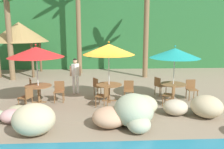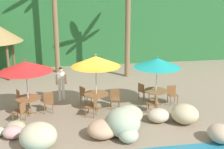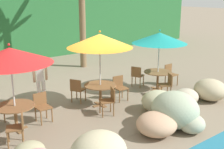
% 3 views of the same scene
% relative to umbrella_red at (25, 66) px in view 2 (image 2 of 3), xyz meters
% --- Properties ---
extents(ground_plane, '(120.00, 120.00, 0.00)m').
position_rel_umbrella_red_xyz_m(ground_plane, '(3.07, 0.33, -2.15)').
color(ground_plane, gray).
extents(terrace_deck, '(18.00, 5.20, 0.01)m').
position_rel_umbrella_red_xyz_m(terrace_deck, '(3.07, 0.33, -2.15)').
color(terrace_deck, gray).
rests_on(terrace_deck, ground).
extents(foliage_backdrop, '(28.00, 2.40, 6.00)m').
position_rel_umbrella_red_xyz_m(foliage_backdrop, '(3.07, 9.33, 0.85)').
color(foliage_backdrop, '#286633').
rests_on(foliage_backdrop, ground).
extents(rock_seawall, '(14.01, 3.17, 1.06)m').
position_rel_umbrella_red_xyz_m(rock_seawall, '(3.39, -2.50, -1.77)').
color(rock_seawall, '#C5B791').
rests_on(rock_seawall, ground).
extents(umbrella_red, '(2.28, 2.28, 2.48)m').
position_rel_umbrella_red_xyz_m(umbrella_red, '(0.00, 0.00, 0.00)').
color(umbrella_red, silver).
rests_on(umbrella_red, ground).
extents(dining_table_red, '(1.10, 1.10, 0.74)m').
position_rel_umbrella_red_xyz_m(dining_table_red, '(0.00, 0.00, -1.54)').
color(dining_table_red, brown).
rests_on(dining_table_red, ground).
extents(chair_red_seaward, '(0.43, 0.44, 0.87)m').
position_rel_umbrella_red_xyz_m(chair_red_seaward, '(0.85, 0.11, -1.64)').
color(chair_red_seaward, brown).
rests_on(chair_red_seaward, ground).
extents(chair_red_inland, '(0.56, 0.55, 0.87)m').
position_rel_umbrella_red_xyz_m(chair_red_inland, '(-0.42, 0.75, -1.64)').
color(chair_red_inland, brown).
rests_on(chair_red_inland, ground).
extents(chair_red_left, '(0.55, 0.55, 0.87)m').
position_rel_umbrella_red_xyz_m(chair_red_left, '(-0.24, -0.82, -1.64)').
color(chair_red_left, brown).
rests_on(chair_red_left, ground).
extents(umbrella_orange, '(2.17, 2.17, 2.57)m').
position_rel_umbrella_red_xyz_m(umbrella_orange, '(2.97, 0.06, 0.09)').
color(umbrella_orange, silver).
rests_on(umbrella_orange, ground).
extents(dining_table_orange, '(1.10, 1.10, 0.74)m').
position_rel_umbrella_red_xyz_m(dining_table_orange, '(2.97, 0.06, -1.54)').
color(dining_table_orange, brown).
rests_on(dining_table_orange, ground).
extents(chair_orange_seaward, '(0.46, 0.47, 0.87)m').
position_rel_umbrella_red_xyz_m(chair_orange_seaward, '(3.83, 0.07, -1.64)').
color(chair_orange_seaward, brown).
rests_on(chair_orange_seaward, ground).
extents(chair_orange_inland, '(0.58, 0.57, 0.87)m').
position_rel_umbrella_red_xyz_m(chair_orange_inland, '(2.48, 0.76, -1.64)').
color(chair_orange_inland, brown).
rests_on(chair_orange_inland, ground).
extents(chair_orange_left, '(0.56, 0.55, 0.87)m').
position_rel_umbrella_red_xyz_m(chair_orange_left, '(2.73, -0.76, -1.64)').
color(chair_orange_left, brown).
rests_on(chair_orange_left, ground).
extents(umbrella_teal, '(2.12, 2.12, 2.39)m').
position_rel_umbrella_red_xyz_m(umbrella_teal, '(5.76, 0.02, -0.08)').
color(umbrella_teal, silver).
rests_on(umbrella_teal, ground).
extents(dining_table_teal, '(1.10, 1.10, 0.74)m').
position_rel_umbrella_red_xyz_m(dining_table_teal, '(5.76, 0.02, -1.54)').
color(dining_table_teal, brown).
rests_on(dining_table_teal, ground).
extents(chair_teal_seaward, '(0.43, 0.43, 0.87)m').
position_rel_umbrella_red_xyz_m(chair_teal_seaward, '(6.61, 0.13, -1.64)').
color(chair_teal_seaward, brown).
rests_on(chair_teal_seaward, ground).
extents(chair_teal_inland, '(0.56, 0.56, 0.87)m').
position_rel_umbrella_red_xyz_m(chair_teal_inland, '(5.33, 0.77, -1.64)').
color(chair_teal_inland, brown).
rests_on(chair_teal_inland, ground).
extents(chair_teal_left, '(0.58, 0.58, 0.87)m').
position_rel_umbrella_red_xyz_m(chair_teal_left, '(5.42, -0.76, -1.64)').
color(chair_teal_left, brown).
rests_on(chair_teal_left, ground).
extents(palm_tree_third, '(2.63, 2.71, 5.95)m').
position_rel_umbrella_red_xyz_m(palm_tree_third, '(5.48, 5.00, 1.67)').
color(palm_tree_third, brown).
rests_on(palm_tree_third, ground).
extents(waiter_in_white, '(0.52, 0.39, 1.70)m').
position_rel_umbrella_red_xyz_m(waiter_in_white, '(1.42, 1.37, -1.16)').
color(waiter_in_white, white).
rests_on(waiter_in_white, ground).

